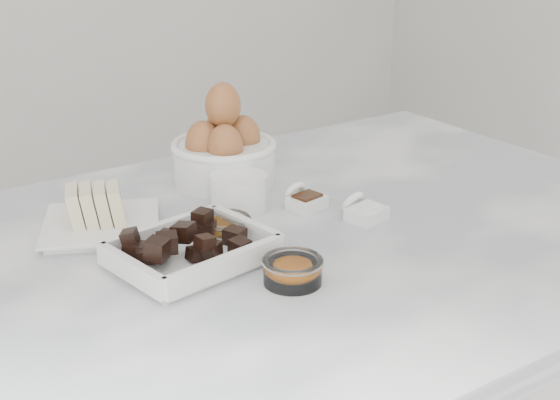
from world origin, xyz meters
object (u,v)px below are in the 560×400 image
Objects in this scene: egg_bowl at (224,151)px; zest_bowl at (293,270)px; butter_plate at (99,216)px; salt_spoon at (363,210)px; vanilla_spoon at (304,199)px; chocolate_dish at (192,247)px; sugar_ramekin at (239,190)px; honey_bowl at (226,227)px.

egg_bowl reaches higher than zest_bowl.
butter_plate is 0.38m from salt_spoon.
chocolate_dish is at bearing -162.18° from vanilla_spoon.
vanilla_spoon is (0.15, 0.19, -0.00)m from zest_bowl.
egg_bowl reaches higher than vanilla_spoon.
egg_bowl is 2.28× the size of zest_bowl.
chocolate_dish reaches higher than vanilla_spoon.
sugar_ramekin is at bearing -109.33° from egg_bowl.
butter_plate is 0.26m from egg_bowl.
egg_bowl is at bearing 72.71° from zest_bowl.
egg_bowl is at bearing 52.03° from chocolate_dish.
egg_bowl is 0.27m from salt_spoon.
honey_bowl is 0.98× the size of salt_spoon.
zest_bowl is at bearing -128.82° from vanilla_spoon.
honey_bowl is (0.14, -0.12, -0.01)m from butter_plate.
zest_bowl is (0.14, -0.28, -0.01)m from butter_plate.
chocolate_dish is 2.50× the size of sugar_ramekin.
butter_plate is (-0.06, 0.16, 0.00)m from chocolate_dish.
sugar_ramekin is (0.15, 0.13, 0.01)m from chocolate_dish.
chocolate_dish is at bearing -69.56° from butter_plate.
vanilla_spoon is at bearing -17.17° from butter_plate.
egg_bowl is (0.25, 0.07, 0.03)m from butter_plate.
butter_plate is at bearing 115.81° from zest_bowl.
egg_bowl is 2.45× the size of vanilla_spoon.
butter_plate reaches higher than zest_bowl.
egg_bowl is at bearing 104.71° from vanilla_spoon.
butter_plate is 2.45× the size of sugar_ramekin.
butter_plate is at bearing 138.47° from honey_bowl.
honey_bowl is 1.01× the size of vanilla_spoon.
honey_bowl is at bearing -168.76° from vanilla_spoon.
sugar_ramekin is at bearing 132.48° from salt_spoon.
chocolate_dish is 0.17m from butter_plate.
vanilla_spoon reaches higher than honey_bowl.
honey_bowl is at bearing 164.97° from salt_spoon.
salt_spoon is at bearing -70.29° from egg_bowl.
chocolate_dish reaches higher than salt_spoon.
zest_bowl is at bearing -64.19° from butter_plate.
vanilla_spoon is 0.97× the size of salt_spoon.
vanilla_spoon is (0.15, 0.03, -0.00)m from honey_bowl.
zest_bowl is 0.23m from salt_spoon.
sugar_ramekin is 0.19m from salt_spoon.
chocolate_dish is 0.30m from egg_bowl.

